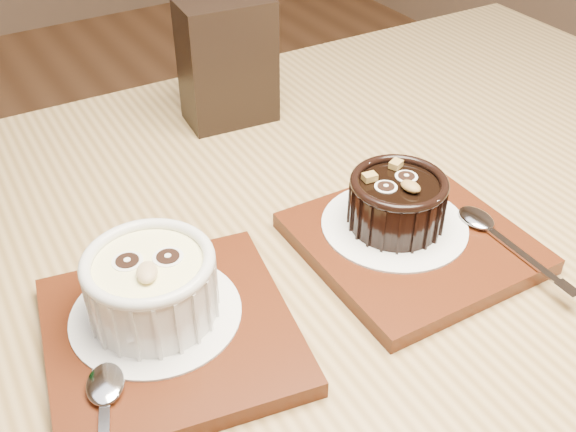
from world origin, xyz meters
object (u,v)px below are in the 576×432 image
Objects in this scene: ramekin_white at (151,283)px; condiment_stand at (228,62)px; table at (310,334)px; tray_right at (412,242)px; ramekin_dark at (397,200)px; tray_left at (171,334)px.

condiment_stand is at bearing 75.07° from ramekin_white.
tray_right is (0.08, -0.03, 0.10)m from table.
ramekin_dark is 0.61× the size of condiment_stand.
table is 6.78× the size of tray_left.
ramekin_dark is at bearing 20.19° from ramekin_white.
condiment_stand is (-0.03, 0.30, 0.06)m from tray_right.
ramekin_white is at bearing -178.48° from table.
tray_right is at bearing -2.43° from tray_left.
ramekin_white is (-0.00, 0.02, 0.04)m from tray_left.
table is 6.78× the size of tray_right.
ramekin_dark reaches higher than tray_left.
table is 14.39× the size of ramekin_dark.
ramekin_white is at bearing 173.15° from tray_right.
table is 12.52× the size of ramekin_white.
tray_right is at bearing -84.52° from ramekin_dark.
ramekin_dark reaches higher than tray_right.
ramekin_dark is (-0.00, 0.02, 0.04)m from tray_right.
ramekin_dark is at bearing 2.67° from tray_left.
ramekin_dark is (0.22, -0.01, -0.00)m from ramekin_white.
tray_left is at bearing 175.18° from ramekin_dark.
tray_left and tray_right have the same top height.
tray_right is 2.12× the size of ramekin_dark.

